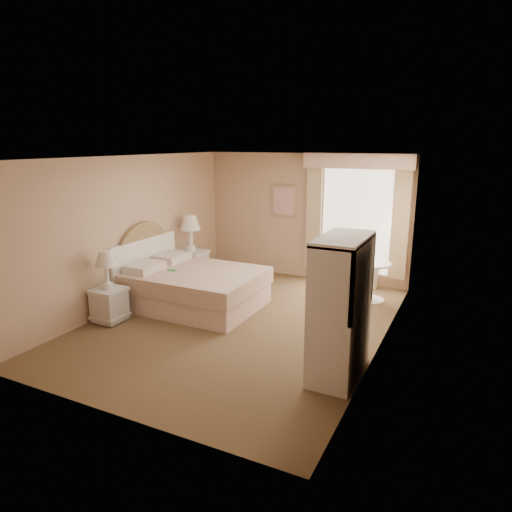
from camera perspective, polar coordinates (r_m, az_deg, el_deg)
The scene contains 9 objects.
room at distance 6.77m, azimuth -1.97°, elevation 1.58°, with size 4.21×5.51×2.51m.
window at distance 8.83m, azimuth 12.33°, elevation 4.84°, with size 2.05×0.22×2.51m.
framed_art at distance 9.32m, azimuth 3.46°, elevation 6.92°, with size 0.52×0.04×0.62m.
bed at distance 7.80m, azimuth -8.23°, elevation -3.67°, with size 2.14×1.66×1.47m.
nightstand_near at distance 7.38m, azimuth -17.94°, elevation -4.74°, with size 0.46×0.46×1.11m.
nightstand_far at distance 9.03m, azimuth -8.09°, elevation -0.22°, with size 0.55×0.55×1.33m.
round_table at distance 8.18m, azimuth 14.26°, elevation -2.34°, with size 0.65×0.65×0.69m.
cafe_chair at distance 7.92m, azimuth 11.00°, elevation -2.53°, with size 0.49×0.49×0.83m.
armoire at distance 5.46m, azimuth 10.53°, elevation -7.80°, with size 0.51×1.02×1.69m.
Camera 1 is at (3.12, -5.82, 2.72)m, focal length 32.00 mm.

